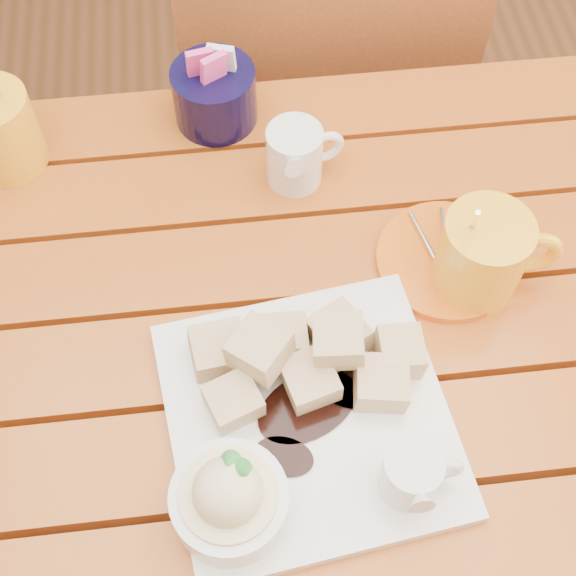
{
  "coord_description": "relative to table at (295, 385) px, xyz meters",
  "views": [
    {
      "loc": [
        -0.05,
        -0.39,
        1.53
      ],
      "look_at": [
        -0.01,
        0.03,
        0.82
      ],
      "focal_mm": 50.0,
      "sensor_mm": 36.0,
      "label": 1
    }
  ],
  "objects": [
    {
      "name": "ground",
      "position": [
        0.0,
        -0.0,
        -0.64
      ],
      "size": [
        5.0,
        5.0,
        0.0
      ],
      "primitive_type": "plane",
      "color": "#593419",
      "rests_on": "ground"
    },
    {
      "name": "table",
      "position": [
        0.0,
        0.0,
        0.0
      ],
      "size": [
        1.2,
        0.79,
        0.75
      ],
      "color": "#A04314",
      "rests_on": "ground"
    },
    {
      "name": "dessert_plate",
      "position": [
        -0.02,
        -0.11,
        0.14
      ],
      "size": [
        0.31,
        0.31,
        0.11
      ],
      "rotation": [
        0.0,
        0.0,
        0.13
      ],
      "color": "white",
      "rests_on": "table"
    },
    {
      "name": "coffee_mug_right",
      "position": [
        0.21,
        0.06,
        0.16
      ],
      "size": [
        0.14,
        0.1,
        0.16
      ],
      "rotation": [
        0.0,
        0.0,
        -0.05
      ],
      "color": "#FFAF20",
      "rests_on": "table"
    },
    {
      "name": "cream_pitcher",
      "position": [
        0.03,
        0.23,
        0.15
      ],
      "size": [
        0.1,
        0.08,
        0.08
      ],
      "rotation": [
        0.0,
        0.0,
        0.21
      ],
      "color": "white",
      "rests_on": "table"
    },
    {
      "name": "sugar_caddy",
      "position": [
        -0.06,
        0.34,
        0.15
      ],
      "size": [
        0.11,
        0.11,
        0.11
      ],
      "color": "black",
      "rests_on": "table"
    },
    {
      "name": "orange_saucer",
      "position": [
        0.18,
        0.08,
        0.11
      ],
      "size": [
        0.16,
        0.16,
        0.02
      ],
      "rotation": [
        0.0,
        0.0,
        0.01
      ],
      "color": "#DA5F12",
      "rests_on": "table"
    },
    {
      "name": "chair_far",
      "position": [
        0.11,
        0.59,
        -0.12
      ],
      "size": [
        0.45,
        0.45,
        0.93
      ],
      "rotation": [
        0.0,
        0.0,
        3.16
      ],
      "color": "brown",
      "rests_on": "ground"
    }
  ]
}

